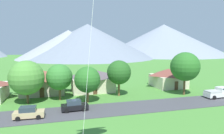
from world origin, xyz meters
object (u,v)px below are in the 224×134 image
Objects in this scene: tree_right_of_center at (119,72)px; tree_center at (27,78)px; house_rightmost at (168,77)px; parked_car_tan_mid_west at (29,113)px; house_right_center at (43,82)px; tree_near_right at (59,77)px; house_leftmost at (93,80)px; tree_near_left at (87,80)px; parked_car_black_west_end at (74,106)px; pickup_truck_white_west_side at (218,93)px; tree_left_of_center at (185,67)px.

tree_center is at bearing -177.28° from tree_right_of_center.
house_rightmost is 1.87× the size of parked_car_tan_mid_west.
house_right_center is 7.14m from tree_near_right.
tree_center is 1.06× the size of tree_right_of_center.
house_rightmost is 1.03× the size of tree_center.
house_right_center is 1.22× the size of tree_center.
house_leftmost is 1.34× the size of tree_right_of_center.
tree_center is (-10.45, 2.18, 0.47)m from tree_near_left.
tree_near_right is 1.61× the size of parked_car_tan_mid_west.
tree_right_of_center is 12.63m from parked_car_black_west_end.
tree_near_left is 1.25× the size of pickup_truck_white_west_side.
house_leftmost reaches higher than pickup_truck_white_west_side.
house_leftmost is 2.29× the size of parked_car_black_west_end.
house_leftmost is 18.80m from house_rightmost.
tree_right_of_center reaches higher than pickup_truck_white_west_side.
house_rightmost is (29.43, -0.75, -0.28)m from house_right_center.
tree_center is at bearing 98.12° from parked_car_tan_mid_west.
parked_car_tan_mid_west is at bearing -151.56° from tree_right_of_center.
house_leftmost is 13.68m from parked_car_black_west_end.
tree_center reaches higher than tree_near_right.
tree_center is at bearing -154.03° from house_leftmost.
house_leftmost is 1.27× the size of tree_center.
house_leftmost is at bearing 155.05° from tree_left_of_center.
tree_near_right is at bearing 167.61° from pickup_truck_white_west_side.
tree_right_of_center is at bearing -21.48° from house_right_center.
house_rightmost is 1.51× the size of pickup_truck_white_west_side.
tree_near_left is at bearing -31.40° from tree_near_right.
tree_near_right reaches higher than house_right_center.
tree_right_of_center is 19.91m from pickup_truck_white_west_side.
parked_car_black_west_end is at bearing -112.23° from house_leftmost.
parked_car_tan_mid_west is at bearing -176.52° from pickup_truck_white_west_side.
house_rightmost is at bearing 11.43° from tree_near_right.
house_right_center reaches higher than parked_car_black_west_end.
tree_near_left is 10.68m from tree_center.
house_right_center is at bearing 178.55° from house_rightmost.
parked_car_black_west_end is at bearing -152.73° from house_rightmost.
tree_left_of_center is (-0.97, -8.06, 3.61)m from house_rightmost.
parked_car_tan_mid_west is at bearing -148.22° from tree_near_left.
tree_right_of_center reaches higher than tree_near_right.
house_right_center is at bearing 85.78° from parked_car_tan_mid_west.
parked_car_tan_mid_west is (-30.51, -13.98, -1.46)m from house_rightmost.
house_rightmost is at bearing 27.27° from parked_car_black_west_end.
pickup_truck_white_west_side is at bearing -71.06° from house_rightmost.
tree_center is 1.47× the size of pickup_truck_white_west_side.
parked_car_black_west_end is at bearing -179.05° from pickup_truck_white_west_side.
tree_left_of_center is at bearing 10.55° from parked_car_black_west_end.
tree_right_of_center is 1.71× the size of parked_car_black_west_end.
house_right_center reaches higher than pickup_truck_white_west_side.
house_leftmost is 10.64m from house_right_center.
tree_left_of_center is (20.22, 0.15, 1.74)m from tree_near_left.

